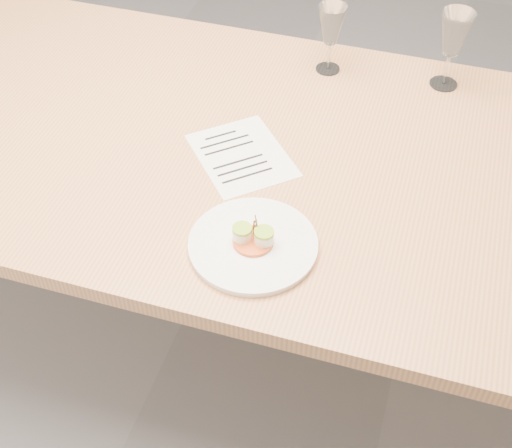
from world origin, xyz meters
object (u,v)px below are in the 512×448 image
(wine_glass_0, at_px, (331,26))
(recipe_sheet, at_px, (242,155))
(dinner_plate, at_px, (253,244))
(wine_glass_1, at_px, (454,35))
(dining_table, at_px, (165,151))

(wine_glass_0, bearing_deg, recipe_sheet, -105.15)
(dinner_plate, distance_m, wine_glass_0, 0.68)
(recipe_sheet, bearing_deg, dinner_plate, -108.97)
(recipe_sheet, height_order, wine_glass_1, wine_glass_1)
(dining_table, height_order, recipe_sheet, recipe_sheet)
(dining_table, xyz_separation_m, recipe_sheet, (0.21, -0.04, 0.07))
(dinner_plate, relative_size, recipe_sheet, 0.84)
(dinner_plate, distance_m, wine_glass_1, 0.77)
(dinner_plate, relative_size, wine_glass_1, 1.29)
(wine_glass_0, bearing_deg, dining_table, -131.16)
(dinner_plate, bearing_deg, wine_glass_0, 90.22)
(dining_table, relative_size, wine_glass_1, 11.67)
(wine_glass_0, distance_m, wine_glass_1, 0.30)
(dinner_plate, xyz_separation_m, wine_glass_1, (0.30, 0.70, 0.13))
(dining_table, xyz_separation_m, wine_glass_0, (0.32, 0.37, 0.20))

